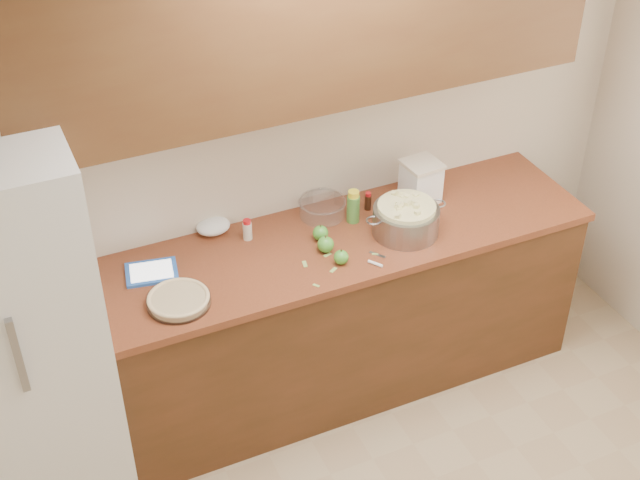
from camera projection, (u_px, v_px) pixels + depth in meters
name	position (u px, v px, depth m)	size (l,w,h in m)	color
room_shell	(513.00, 393.00, 2.89)	(3.60, 3.60, 3.60)	tan
counter_run	(324.00, 316.00, 4.47)	(2.64, 0.68, 0.92)	#552C17
upper_cabinets	(309.00, 23.00, 3.70)	(2.60, 0.34, 0.70)	#4F3118
fridge	(13.00, 335.00, 3.70)	(0.70, 0.70, 1.80)	silver
pie	(179.00, 300.00, 3.82)	(0.28, 0.28, 0.04)	silver
colander	(406.00, 219.00, 4.22)	(0.42, 0.32, 0.16)	gray
flour_canister	(421.00, 181.00, 4.43)	(0.19, 0.19, 0.22)	white
tablet	(152.00, 272.00, 4.00)	(0.26, 0.22, 0.02)	blue
paring_knife	(376.00, 262.00, 4.06)	(0.10, 0.14, 0.01)	gray
lemon_bottle	(353.00, 207.00, 4.29)	(0.06, 0.06, 0.17)	#4C8C38
cinnamon_shaker	(247.00, 230.00, 4.19)	(0.04, 0.04, 0.11)	beige
vanilla_bottle	(368.00, 201.00, 4.40)	(0.03, 0.03, 0.10)	black
mixing_bowl	(322.00, 207.00, 4.35)	(0.24, 0.24, 0.09)	silver
paper_towel	(213.00, 226.00, 4.24)	(0.16, 0.13, 0.07)	white
apple_left	(326.00, 244.00, 4.12)	(0.08, 0.08, 0.09)	#45952D
apple_center	(320.00, 233.00, 4.19)	(0.07, 0.07, 0.09)	#45952D
apple_front	(341.00, 257.00, 4.05)	(0.07, 0.07, 0.08)	#45952D
peel_a	(333.00, 270.00, 4.02)	(0.04, 0.02, 0.00)	#96B859
peel_b	(305.00, 264.00, 4.06)	(0.05, 0.02, 0.00)	#96B859
peel_c	(375.00, 254.00, 4.12)	(0.03, 0.01, 0.00)	#96B859
peel_d	(316.00, 285.00, 3.93)	(0.03, 0.01, 0.00)	#96B859
peel_e	(327.00, 255.00, 4.11)	(0.04, 0.02, 0.00)	#96B859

